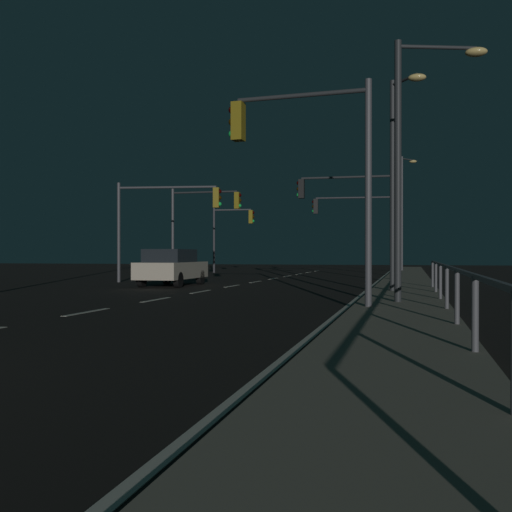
{
  "coord_description": "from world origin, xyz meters",
  "views": [
    {
      "loc": [
        7.37,
        -3.88,
        1.37
      ],
      "look_at": [
        0.37,
        23.67,
        1.27
      ],
      "focal_mm": 42.87,
      "sensor_mm": 36.0,
      "label": 1
    }
  ],
  "objects_px": {
    "traffic_light_mid_left": "(356,216)",
    "traffic_light_far_right": "(166,210)",
    "street_lamp_far_end": "(397,164)",
    "street_lamp_mid_block": "(404,204)",
    "traffic_light_near_left": "(232,226)",
    "traffic_light_far_center": "(305,151)",
    "traffic_light_far_left": "(203,214)",
    "car": "(172,267)",
    "street_lamp_corner": "(414,142)",
    "traffic_light_mid_right": "(350,203)"
  },
  "relations": [
    {
      "from": "traffic_light_far_left",
      "to": "traffic_light_far_right",
      "type": "xyz_separation_m",
      "value": [
        0.36,
        -6.36,
        -0.23
      ]
    },
    {
      "from": "traffic_light_far_right",
      "to": "street_lamp_corner",
      "type": "bearing_deg",
      "value": -44.05
    },
    {
      "from": "traffic_light_far_center",
      "to": "traffic_light_mid_right",
      "type": "height_order",
      "value": "traffic_light_far_center"
    },
    {
      "from": "traffic_light_far_left",
      "to": "street_lamp_corner",
      "type": "relative_size",
      "value": 0.78
    },
    {
      "from": "car",
      "to": "traffic_light_mid_right",
      "type": "relative_size",
      "value": 0.84
    },
    {
      "from": "traffic_light_mid_left",
      "to": "traffic_light_far_right",
      "type": "xyz_separation_m",
      "value": [
        -8.01,
        -11.81,
        -0.31
      ]
    },
    {
      "from": "street_lamp_corner",
      "to": "traffic_light_near_left",
      "type": "bearing_deg",
      "value": 115.76
    },
    {
      "from": "car",
      "to": "traffic_light_far_center",
      "type": "relative_size",
      "value": 0.83
    },
    {
      "from": "traffic_light_mid_left",
      "to": "street_lamp_far_end",
      "type": "bearing_deg",
      "value": -80.93
    },
    {
      "from": "traffic_light_far_right",
      "to": "street_lamp_far_end",
      "type": "bearing_deg",
      "value": -31.17
    },
    {
      "from": "traffic_light_far_left",
      "to": "traffic_light_mid_left",
      "type": "relative_size",
      "value": 1.01
    },
    {
      "from": "traffic_light_far_center",
      "to": "traffic_light_near_left",
      "type": "bearing_deg",
      "value": 109.93
    },
    {
      "from": "car",
      "to": "traffic_light_far_left",
      "type": "relative_size",
      "value": 0.85
    },
    {
      "from": "traffic_light_far_left",
      "to": "street_lamp_corner",
      "type": "distance_m",
      "value": 21.11
    },
    {
      "from": "street_lamp_corner",
      "to": "traffic_light_far_center",
      "type": "bearing_deg",
      "value": -146.8
    },
    {
      "from": "traffic_light_mid_right",
      "to": "car",
      "type": "bearing_deg",
      "value": -140.55
    },
    {
      "from": "traffic_light_far_center",
      "to": "traffic_light_mid_right",
      "type": "bearing_deg",
      "value": 91.68
    },
    {
      "from": "traffic_light_near_left",
      "to": "traffic_light_mid_left",
      "type": "relative_size",
      "value": 0.93
    },
    {
      "from": "traffic_light_far_left",
      "to": "car",
      "type": "bearing_deg",
      "value": -78.93
    },
    {
      "from": "traffic_light_near_left",
      "to": "traffic_light_mid_left",
      "type": "distance_m",
      "value": 9.79
    },
    {
      "from": "traffic_light_mid_right",
      "to": "street_lamp_mid_block",
      "type": "bearing_deg",
      "value": 81.75
    },
    {
      "from": "street_lamp_corner",
      "to": "street_lamp_mid_block",
      "type": "height_order",
      "value": "street_lamp_mid_block"
    },
    {
      "from": "traffic_light_mid_right",
      "to": "street_lamp_far_end",
      "type": "bearing_deg",
      "value": -75.56
    },
    {
      "from": "traffic_light_mid_left",
      "to": "street_lamp_mid_block",
      "type": "distance_m",
      "value": 8.34
    },
    {
      "from": "traffic_light_near_left",
      "to": "street_lamp_far_end",
      "type": "bearing_deg",
      "value": -60.85
    },
    {
      "from": "car",
      "to": "traffic_light_near_left",
      "type": "bearing_deg",
      "value": 98.29
    },
    {
      "from": "traffic_light_mid_right",
      "to": "street_lamp_far_end",
      "type": "relative_size",
      "value": 0.75
    },
    {
      "from": "car",
      "to": "street_lamp_mid_block",
      "type": "height_order",
      "value": "street_lamp_mid_block"
    },
    {
      "from": "traffic_light_far_center",
      "to": "traffic_light_far_right",
      "type": "height_order",
      "value": "traffic_light_far_center"
    },
    {
      "from": "car",
      "to": "street_lamp_mid_block",
      "type": "distance_m",
      "value": 24.61
    },
    {
      "from": "traffic_light_near_left",
      "to": "traffic_light_mid_left",
      "type": "height_order",
      "value": "traffic_light_mid_left"
    },
    {
      "from": "street_lamp_corner",
      "to": "street_lamp_mid_block",
      "type": "distance_m",
      "value": 30.65
    },
    {
      "from": "traffic_light_far_center",
      "to": "traffic_light_far_left",
      "type": "relative_size",
      "value": 1.02
    },
    {
      "from": "traffic_light_far_left",
      "to": "traffic_light_mid_right",
      "type": "xyz_separation_m",
      "value": [
        8.84,
        -3.35,
        0.21
      ]
    },
    {
      "from": "traffic_light_mid_left",
      "to": "street_lamp_far_end",
      "type": "relative_size",
      "value": 0.74
    },
    {
      "from": "street_lamp_far_end",
      "to": "traffic_light_mid_right",
      "type": "bearing_deg",
      "value": 104.44
    },
    {
      "from": "traffic_light_far_right",
      "to": "street_lamp_mid_block",
      "type": "relative_size",
      "value": 0.6
    },
    {
      "from": "street_lamp_corner",
      "to": "street_lamp_far_end",
      "type": "distance_m",
      "value": 4.51
    },
    {
      "from": "street_lamp_mid_block",
      "to": "traffic_light_far_center",
      "type": "bearing_deg",
      "value": -93.43
    },
    {
      "from": "traffic_light_near_left",
      "to": "traffic_light_far_right",
      "type": "bearing_deg",
      "value": -85.54
    },
    {
      "from": "traffic_light_far_right",
      "to": "street_lamp_corner",
      "type": "xyz_separation_m",
      "value": [
        11.48,
        -11.11,
        0.78
      ]
    },
    {
      "from": "traffic_light_far_right",
      "to": "traffic_light_far_left",
      "type": "bearing_deg",
      "value": 93.23
    },
    {
      "from": "street_lamp_mid_block",
      "to": "traffic_light_mid_left",
      "type": "bearing_deg",
      "value": -110.32
    },
    {
      "from": "car",
      "to": "traffic_light_mid_left",
      "type": "relative_size",
      "value": 0.86
    },
    {
      "from": "car",
      "to": "traffic_light_far_right",
      "type": "relative_size",
      "value": 0.87
    },
    {
      "from": "street_lamp_far_end",
      "to": "street_lamp_mid_block",
      "type": "height_order",
      "value": "street_lamp_mid_block"
    },
    {
      "from": "traffic_light_near_left",
      "to": "street_lamp_mid_block",
      "type": "relative_size",
      "value": 0.57
    },
    {
      "from": "traffic_light_mid_left",
      "to": "traffic_light_far_center",
      "type": "bearing_deg",
      "value": -87.85
    },
    {
      "from": "traffic_light_mid_left",
      "to": "street_lamp_mid_block",
      "type": "bearing_deg",
      "value": 69.68
    },
    {
      "from": "car",
      "to": "street_lamp_corner",
      "type": "bearing_deg",
      "value": -39.6
    }
  ]
}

